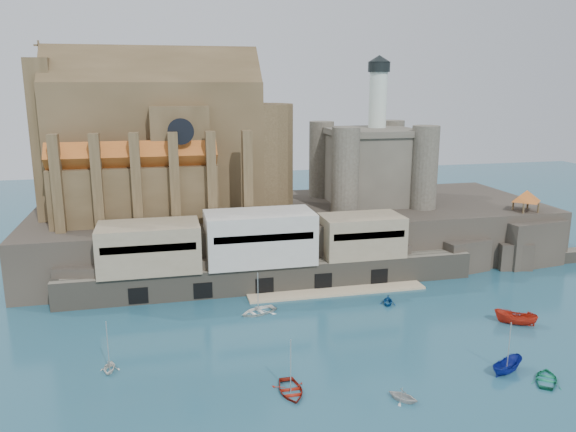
{
  "coord_description": "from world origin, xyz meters",
  "views": [
    {
      "loc": [
        -25.61,
        -65.72,
        33.81
      ],
      "look_at": [
        -3.19,
        32.0,
        10.05
      ],
      "focal_mm": 35.0,
      "sensor_mm": 36.0,
      "label": 1
    }
  ],
  "objects_px": {
    "pavilion": "(527,197)",
    "boat_0": "(291,392)",
    "boat_1": "(403,401)",
    "boat_2": "(506,372)",
    "castle_keep": "(370,162)",
    "church": "(167,147)"
  },
  "relations": [
    {
      "from": "castle_keep",
      "to": "pavilion",
      "type": "relative_size",
      "value": 4.58
    },
    {
      "from": "church",
      "to": "pavilion",
      "type": "distance_m",
      "value": 68.65
    },
    {
      "from": "castle_keep",
      "to": "boat_2",
      "type": "xyz_separation_m",
      "value": [
        -2.34,
        -52.94,
        -18.31
      ]
    },
    {
      "from": "pavilion",
      "to": "boat_0",
      "type": "distance_m",
      "value": 66.94
    },
    {
      "from": "castle_keep",
      "to": "pavilion",
      "type": "bearing_deg",
      "value": -30.18
    },
    {
      "from": "boat_2",
      "to": "church",
      "type": "bearing_deg",
      "value": 10.74
    },
    {
      "from": "castle_keep",
      "to": "boat_1",
      "type": "xyz_separation_m",
      "value": [
        -17.14,
        -56.0,
        -18.31
      ]
    },
    {
      "from": "church",
      "to": "boat_2",
      "type": "xyz_separation_m",
      "value": [
        37.86,
        -53.71,
        -22.13
      ]
    },
    {
      "from": "castle_keep",
      "to": "boat_1",
      "type": "relative_size",
      "value": 8.59
    },
    {
      "from": "castle_keep",
      "to": "boat_2",
      "type": "distance_m",
      "value": 56.07
    },
    {
      "from": "church",
      "to": "pavilion",
      "type": "relative_size",
      "value": 7.34
    },
    {
      "from": "castle_keep",
      "to": "boat_0",
      "type": "bearing_deg",
      "value": -119.1
    },
    {
      "from": "castle_keep",
      "to": "boat_0",
      "type": "xyz_separation_m",
      "value": [
        -28.72,
        -51.59,
        -18.31
      ]
    },
    {
      "from": "pavilion",
      "to": "boat_2",
      "type": "relative_size",
      "value": 1.25
    },
    {
      "from": "boat_2",
      "to": "boat_0",
      "type": "bearing_deg",
      "value": 62.62
    },
    {
      "from": "boat_1",
      "to": "boat_2",
      "type": "xyz_separation_m",
      "value": [
        14.79,
        3.06,
        0.0
      ]
    },
    {
      "from": "boat_0",
      "to": "boat_1",
      "type": "bearing_deg",
      "value": -20.69
    },
    {
      "from": "church",
      "to": "boat_1",
      "type": "height_order",
      "value": "church"
    },
    {
      "from": "church",
      "to": "boat_0",
      "type": "xyz_separation_m",
      "value": [
        11.49,
        -52.36,
        -22.13
      ]
    },
    {
      "from": "church",
      "to": "boat_0",
      "type": "distance_m",
      "value": 58.0
    },
    {
      "from": "pavilion",
      "to": "boat_2",
      "type": "bearing_deg",
      "value": -126.74
    },
    {
      "from": "boat_1",
      "to": "boat_0",
      "type": "bearing_deg",
      "value": 118.39
    }
  ]
}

